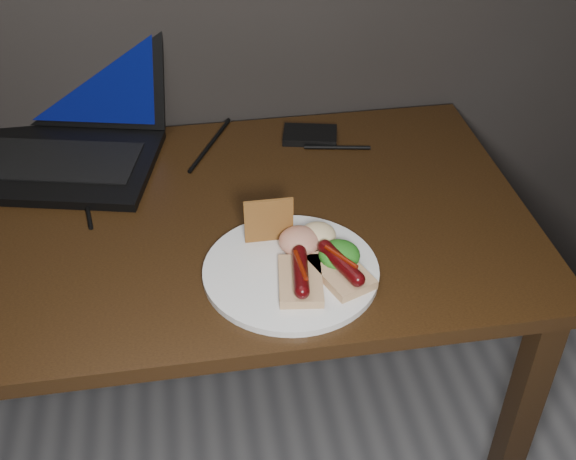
# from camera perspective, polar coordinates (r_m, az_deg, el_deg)

# --- Properties ---
(desk) EXTENTS (1.40, 0.70, 0.75)m
(desk) POSITION_cam_1_polar(r_m,az_deg,el_deg) (1.40, -10.29, -2.35)
(desk) COLOR #321E0C
(desk) RESTS_ON ground
(laptop) EXTENTS (0.49, 0.45, 0.25)m
(laptop) POSITION_cam_1_polar(r_m,az_deg,el_deg) (1.57, -17.86, 7.47)
(laptop) COLOR black
(laptop) RESTS_ON desk
(hard_drive) EXTENTS (0.13, 0.10, 0.02)m
(hard_drive) POSITION_cam_1_polar(r_m,az_deg,el_deg) (1.57, 1.75, 7.49)
(hard_drive) COLOR black
(hard_drive) RESTS_ON desk
(desk_cables) EXTENTS (0.95, 0.36, 0.01)m
(desk_cables) POSITION_cam_1_polar(r_m,az_deg,el_deg) (1.49, -12.52, 4.46)
(desk_cables) COLOR black
(desk_cables) RESTS_ON desk
(plate) EXTENTS (0.37, 0.37, 0.01)m
(plate) POSITION_cam_1_polar(r_m,az_deg,el_deg) (1.21, 0.23, -3.25)
(plate) COLOR silver
(plate) RESTS_ON desk
(bread_sausage_center) EXTENTS (0.08, 0.12, 0.04)m
(bread_sausage_center) POSITION_cam_1_polar(r_m,az_deg,el_deg) (1.17, 1.00, -3.70)
(bread_sausage_center) COLOR #D9AD80
(bread_sausage_center) RESTS_ON plate
(bread_sausage_right) EXTENTS (0.11, 0.13, 0.04)m
(bread_sausage_right) POSITION_cam_1_polar(r_m,az_deg,el_deg) (1.19, 4.17, -3.02)
(bread_sausage_right) COLOR #D9AD80
(bread_sausage_right) RESTS_ON plate
(crispbread) EXTENTS (0.09, 0.01, 0.08)m
(crispbread) POSITION_cam_1_polar(r_m,az_deg,el_deg) (1.24, -1.53, 0.76)
(crispbread) COLOR #A3662C
(crispbread) RESTS_ON plate
(salad_greens) EXTENTS (0.07, 0.07, 0.04)m
(salad_greens) POSITION_cam_1_polar(r_m,az_deg,el_deg) (1.21, 4.08, -1.97)
(salad_greens) COLOR #1C5F13
(salad_greens) RESTS_ON plate
(salsa_mound) EXTENTS (0.07, 0.07, 0.04)m
(salsa_mound) POSITION_cam_1_polar(r_m,az_deg,el_deg) (1.23, 0.92, -0.87)
(salsa_mound) COLOR #A41014
(salsa_mound) RESTS_ON plate
(coleslaw_mound) EXTENTS (0.06, 0.06, 0.04)m
(coleslaw_mound) POSITION_cam_1_polar(r_m,az_deg,el_deg) (1.25, 2.36, -0.41)
(coleslaw_mound) COLOR beige
(coleslaw_mound) RESTS_ON plate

